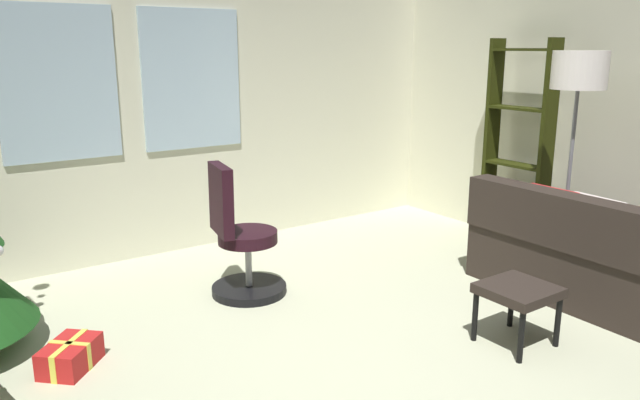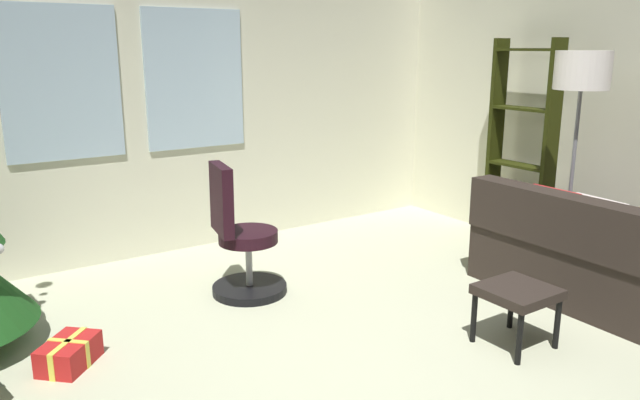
# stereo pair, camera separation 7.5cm
# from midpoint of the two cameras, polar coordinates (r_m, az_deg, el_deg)

# --- Properties ---
(ground_plane) EXTENTS (5.55, 5.60, 0.10)m
(ground_plane) POSITION_cam_midpoint_polar(r_m,az_deg,el_deg) (3.61, 5.53, -16.94)
(ground_plane) COLOR beige
(wall_back_with_windows) EXTENTS (5.55, 0.12, 2.78)m
(wall_back_with_windows) POSITION_cam_midpoint_polar(r_m,az_deg,el_deg) (5.57, -13.88, 9.45)
(wall_back_with_windows) COLOR beige
(wall_back_with_windows) RESTS_ON ground_plane
(footstool) EXTENTS (0.42, 0.41, 0.38)m
(footstool) POSITION_cam_midpoint_polar(r_m,az_deg,el_deg) (3.98, 17.46, -8.40)
(footstool) COLOR #2C231E
(footstool) RESTS_ON ground_plane
(gift_box_red) EXTENTS (0.41, 0.42, 0.16)m
(gift_box_red) POSITION_cam_midpoint_polar(r_m,az_deg,el_deg) (3.92, -22.77, -13.23)
(gift_box_red) COLOR red
(gift_box_red) RESTS_ON ground_plane
(office_chair) EXTENTS (0.56, 0.56, 1.00)m
(office_chair) POSITION_cam_midpoint_polar(r_m,az_deg,el_deg) (4.56, -7.88, -4.22)
(office_chair) COLOR black
(office_chair) RESTS_ON ground_plane
(bookshelf) EXTENTS (0.18, 0.64, 1.88)m
(bookshelf) POSITION_cam_midpoint_polar(r_m,az_deg,el_deg) (5.85, 17.56, 3.76)
(bookshelf) COLOR black
(bookshelf) RESTS_ON ground_plane
(floor_lamp) EXTENTS (0.40, 0.40, 1.78)m
(floor_lamp) POSITION_cam_midpoint_polar(r_m,az_deg,el_deg) (4.98, 22.54, 9.94)
(floor_lamp) COLOR slate
(floor_lamp) RESTS_ON ground_plane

